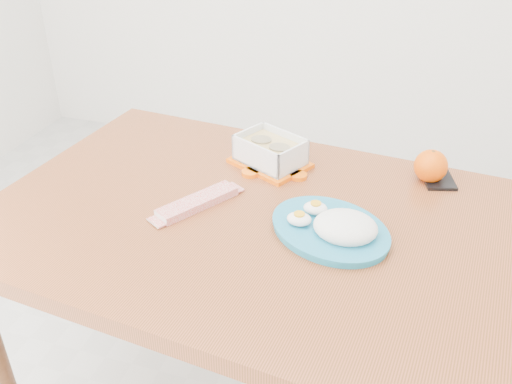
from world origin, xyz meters
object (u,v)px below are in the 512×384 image
(food_container, at_px, (270,152))
(smartphone, at_px, (436,175))
(orange_fruit, at_px, (431,166))
(rice_plate, at_px, (335,226))
(dining_table, at_px, (256,252))

(food_container, bearing_deg, smartphone, 35.68)
(orange_fruit, bearing_deg, smartphone, 55.57)
(orange_fruit, height_order, smartphone, orange_fruit)
(orange_fruit, bearing_deg, food_container, -174.34)
(smartphone, bearing_deg, food_container, 173.30)
(rice_plate, xyz_separation_m, smartphone, (0.19, 0.32, -0.02))
(dining_table, height_order, rice_plate, rice_plate)
(rice_plate, bearing_deg, orange_fruit, 89.40)
(food_container, distance_m, orange_fruit, 0.39)
(dining_table, xyz_separation_m, food_container, (-0.03, 0.23, 0.14))
(dining_table, relative_size, rice_plate, 3.51)
(smartphone, bearing_deg, dining_table, -156.96)
(food_container, xyz_separation_m, rice_plate, (0.21, -0.25, -0.01))
(rice_plate, bearing_deg, smartphone, 89.11)
(food_container, height_order, rice_plate, food_container)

